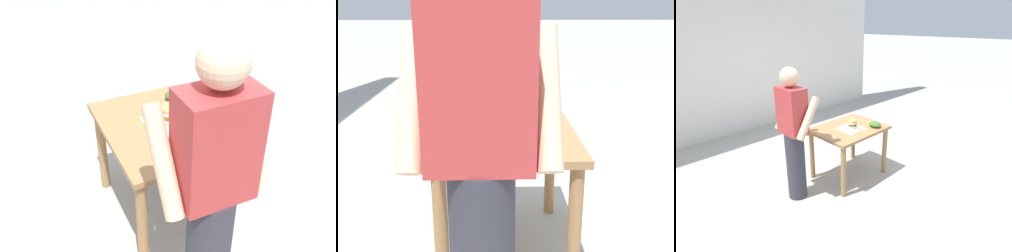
# 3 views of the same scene
# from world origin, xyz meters

# --- Properties ---
(ground_plane) EXTENTS (80.00, 80.00, 0.00)m
(ground_plane) POSITION_xyz_m (0.00, 0.00, 0.00)
(ground_plane) COLOR #ADAAA3
(patio_table) EXTENTS (0.77, 0.98, 0.76)m
(patio_table) POSITION_xyz_m (0.00, 0.00, 0.62)
(patio_table) COLOR #9E7247
(patio_table) RESTS_ON ground
(serving_paper) EXTENTS (0.33, 0.33, 0.00)m
(serving_paper) POSITION_xyz_m (-0.05, 0.02, 0.77)
(serving_paper) COLOR white
(serving_paper) RESTS_ON patio_table
(sandwich) EXTENTS (0.12, 0.12, 0.18)m
(sandwich) POSITION_xyz_m (-0.06, -0.01, 0.84)
(sandwich) COLOR #E5B25B
(sandwich) RESTS_ON serving_paper
(pickle_spear) EXTENTS (0.09, 0.07, 0.02)m
(pickle_spear) POSITION_xyz_m (-0.16, -0.04, 0.78)
(pickle_spear) COLOR #8EA83D
(pickle_spear) RESTS_ON serving_paper
(side_salad) EXTENTS (0.18, 0.14, 0.08)m
(side_salad) POSITION_xyz_m (-0.24, -0.27, 0.80)
(side_salad) COLOR #386B28
(side_salad) RESTS_ON patio_table
(diner_across_table) EXTENTS (0.55, 0.35, 1.69)m
(diner_across_table) POSITION_xyz_m (0.11, 0.84, 0.88)
(diner_across_table) COLOR #33333D
(diner_across_table) RESTS_ON ground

